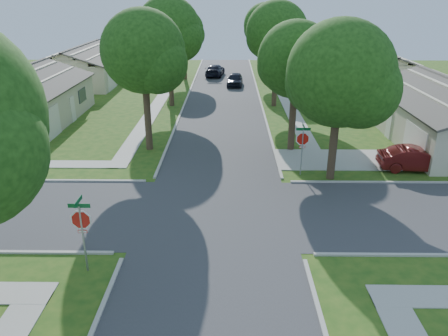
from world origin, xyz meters
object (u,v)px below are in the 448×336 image
stop_sign_ne (303,141)px  house_ne_far (373,74)px  tree_e_mid (278,35)px  tree_w_far (184,31)px  tree_e_far (266,27)px  house_nw_far (85,69)px  tree_ne_corner (341,79)px  car_curb_west (215,70)px  tree_w_near (144,55)px  car_driveway (415,159)px  tree_w_mid (169,32)px  house_nw_near (18,105)px  stop_sign_sw (81,223)px  tree_e_near (297,63)px  car_curb_east (235,79)px

stop_sign_ne → house_ne_far: house_ne_far is taller
house_ne_far → tree_e_mid: bearing=-144.6°
tree_w_far → house_ne_far: size_ratio=0.59×
tree_e_far → house_nw_far: tree_e_far is taller
tree_ne_corner → car_curb_west: (-7.56, 32.11, -4.89)m
house_ne_far → car_curb_west: (-17.19, 7.32, -0.81)m
stop_sign_ne → tree_w_far: tree_w_far is taller
tree_w_near → car_driveway: bearing=-12.3°
tree_e_far → house_ne_far: bearing=-24.0°
tree_w_far → tree_w_mid: bearing=-90.0°
tree_e_mid → house_nw_near: tree_e_mid is taller
tree_w_near → car_curb_west: size_ratio=1.85×
tree_w_far → house_nw_far: tree_w_far is taller
car_driveway → car_curb_west: 33.33m
tree_ne_corner → house_ne_far: 26.91m
stop_sign_ne → car_driveway: stop_sign_ne is taller
tree_w_far → car_driveway: (16.15, -28.51, -4.81)m
tree_e_mid → house_nw_far: (-20.75, 10.99, -4.74)m
stop_sign_sw → tree_w_near: bearing=89.8°
tree_ne_corner → house_nw_far: size_ratio=0.64×
tree_w_mid → tree_ne_corner: (11.00, -16.80, -0.90)m
tree_e_near → house_ne_far: size_ratio=0.61×
stop_sign_sw → tree_w_far: tree_w_far is taller
car_curb_east → tree_w_far: bearing=151.2°
stop_sign_sw → car_driveway: 19.19m
car_curb_east → house_nw_far: bearing=178.1°
house_nw_far → car_curb_west: house_nw_far is taller
car_curb_east → stop_sign_sw: bearing=-95.6°
tree_w_far → tree_e_near: bearing=-69.4°
tree_e_far → car_curb_east: bearing=-133.3°
house_nw_near → car_driveway: (27.49, -9.50, -0.82)m
car_driveway → car_curb_east: (-10.30, 24.73, 0.00)m
tree_e_mid → house_nw_far: bearing=152.1°
tree_w_far → house_ne_far: (20.64, -5.01, -3.99)m
tree_w_far → house_nw_near: size_ratio=0.59×
tree_e_mid → tree_w_near: bearing=-128.1°
house_nw_near → tree_e_near: bearing=-16.1°
house_nw_near → tree_ne_corner: bearing=-25.8°
house_ne_far → car_curb_east: size_ratio=3.32×
tree_w_mid → car_curb_east: (5.84, 9.23, -5.79)m
tree_w_near → house_nw_near: size_ratio=0.66×
stop_sign_ne → car_driveway: bearing=6.7°
tree_w_near → car_curb_east: (5.84, 21.23, -5.42)m
tree_w_mid → house_ne_far: tree_w_mid is taller
car_curb_east → stop_sign_ne: bearing=-78.2°
tree_ne_corner → tree_w_far: bearing=110.3°
stop_sign_ne → tree_e_near: size_ratio=0.36×
tree_e_mid → house_ne_far: size_ratio=0.68×
tree_w_near → tree_w_mid: bearing=90.0°
stop_sign_ne → house_nw_near: size_ratio=0.22×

